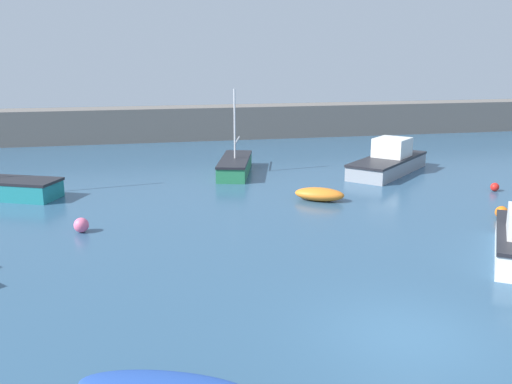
% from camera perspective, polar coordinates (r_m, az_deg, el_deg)
% --- Properties ---
extents(ground_plane, '(120.00, 120.00, 0.20)m').
position_cam_1_polar(ground_plane, '(13.89, 15.08, -14.16)').
color(ground_plane, '#2D5170').
extents(harbor_breakwater, '(66.75, 2.85, 2.39)m').
position_cam_1_polar(harbor_breakwater, '(43.11, -4.38, 6.97)').
color(harbor_breakwater, '#66605B').
rests_on(harbor_breakwater, ground_plane).
extents(sailboat_short_mast, '(2.79, 5.29, 4.47)m').
position_cam_1_polar(sailboat_short_mast, '(30.35, -2.11, 2.66)').
color(sailboat_short_mast, '#287A4C').
rests_on(sailboat_short_mast, ground_plane).
extents(motorboat_with_cabin, '(6.04, 5.81, 1.84)m').
position_cam_1_polar(motorboat_with_cabin, '(31.34, 13.14, 3.01)').
color(motorboat_with_cabin, gray).
rests_on(motorboat_with_cabin, ground_plane).
extents(fishing_dinghy_green, '(2.38, 1.93, 0.57)m').
position_cam_1_polar(fishing_dinghy_green, '(24.97, 6.36, -0.22)').
color(fishing_dinghy_green, orange).
rests_on(fishing_dinghy_green, ground_plane).
extents(mooring_buoy_pink, '(0.54, 0.54, 0.54)m').
position_cam_1_polar(mooring_buoy_pink, '(21.43, -17.07, -3.18)').
color(mooring_buoy_pink, '#EA668C').
rests_on(mooring_buoy_pink, ground_plane).
extents(mooring_buoy_orange, '(0.50, 0.50, 0.50)m').
position_cam_1_polar(mooring_buoy_orange, '(24.13, 23.35, -1.88)').
color(mooring_buoy_orange, orange).
rests_on(mooring_buoy_orange, ground_plane).
extents(mooring_buoy_red, '(0.40, 0.40, 0.40)m').
position_cam_1_polar(mooring_buoy_red, '(28.78, 22.77, 0.47)').
color(mooring_buoy_red, red).
rests_on(mooring_buoy_red, ground_plane).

